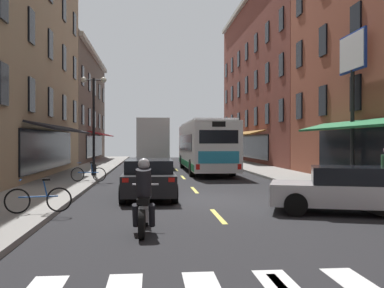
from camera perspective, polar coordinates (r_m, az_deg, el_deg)
ground_plane at (r=15.75m, az=1.40°, el=-7.26°), size 34.80×80.00×0.10m
lane_centre_dashes at (r=15.50m, az=1.51°, el=-7.18°), size 0.14×73.90×0.01m
sidewalk_left at (r=16.15m, az=-20.03°, el=-6.66°), size 3.00×80.00×0.14m
sidewalk_right at (r=17.44m, az=21.15°, el=-6.14°), size 3.00×80.00×0.14m
billboard_sign at (r=21.16m, az=19.78°, el=8.76°), size 0.40×2.48×6.68m
transit_bus at (r=29.45m, az=1.59°, el=-0.24°), size 2.66×12.42×3.28m
box_truck at (r=35.74m, az=-5.07°, el=0.23°), size 2.55×7.15×3.74m
sedan_near at (r=47.08m, az=-4.80°, el=-1.26°), size 1.92×4.49×1.36m
sedan_mid at (r=13.40m, az=19.51°, el=-5.50°), size 4.63×3.06×1.32m
sedan_far at (r=16.30m, az=-5.52°, el=-4.32°), size 1.91×4.78×1.38m
motorcycle_rider at (r=10.10m, az=-6.15°, el=-7.21°), size 0.62×2.07×1.66m
bicycle_near at (r=12.60m, az=-18.96°, el=-6.67°), size 1.69×0.51×0.91m
bicycle_mid at (r=21.58m, az=-13.07°, el=-3.72°), size 1.69×0.50×0.91m
street_lamp_twin at (r=25.63m, az=-12.42°, el=2.90°), size 1.42×0.32×5.49m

